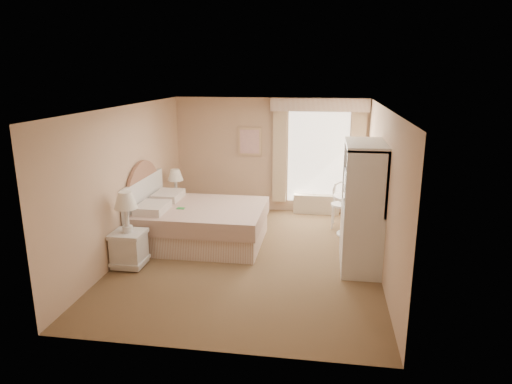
% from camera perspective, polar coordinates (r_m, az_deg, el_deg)
% --- Properties ---
extents(room, '(4.21, 5.51, 2.51)m').
position_cam_1_polar(room, '(7.42, -0.79, 0.89)').
color(room, brown).
rests_on(room, ground).
extents(window, '(2.05, 0.22, 2.51)m').
position_cam_1_polar(window, '(9.91, 7.78, 4.83)').
color(window, white).
rests_on(window, room).
extents(framed_art, '(0.52, 0.04, 0.62)m').
position_cam_1_polar(framed_art, '(10.07, -0.79, 6.33)').
color(framed_art, tan).
rests_on(framed_art, room).
extents(bed, '(2.30, 1.81, 1.60)m').
position_cam_1_polar(bed, '(8.39, -7.71, -3.75)').
color(bed, tan).
rests_on(bed, room).
extents(nightstand_near, '(0.50, 0.50, 1.22)m').
position_cam_1_polar(nightstand_near, '(7.54, -15.66, -5.73)').
color(nightstand_near, silver).
rests_on(nightstand_near, room).
extents(nightstand_far, '(0.44, 0.44, 1.08)m').
position_cam_1_polar(nightstand_far, '(9.68, -9.91, -1.18)').
color(nightstand_far, silver).
rests_on(nightstand_far, room).
extents(round_table, '(0.74, 0.74, 0.78)m').
position_cam_1_polar(round_table, '(8.81, 11.97, -2.09)').
color(round_table, silver).
rests_on(round_table, room).
extents(cafe_chair, '(0.48, 0.48, 0.91)m').
position_cam_1_polar(cafe_chair, '(9.31, 10.75, -1.08)').
color(cafe_chair, silver).
rests_on(cafe_chair, room).
extents(armoire, '(0.60, 1.21, 2.01)m').
position_cam_1_polar(armoire, '(7.38, 13.15, -2.98)').
color(armoire, silver).
rests_on(armoire, room).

